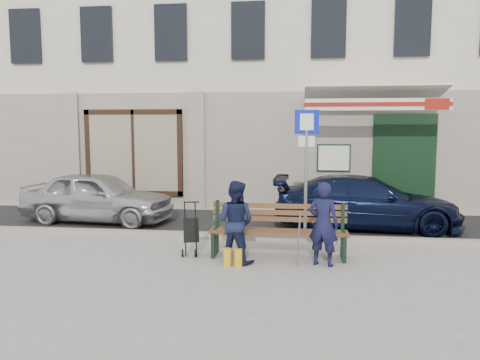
% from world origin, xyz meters
% --- Properties ---
extents(ground, '(80.00, 80.00, 0.00)m').
position_xyz_m(ground, '(0.00, 0.00, 0.00)').
color(ground, '#9E9991').
rests_on(ground, ground).
extents(asphalt_lane, '(60.00, 3.20, 0.01)m').
position_xyz_m(asphalt_lane, '(0.00, 3.10, 0.01)').
color(asphalt_lane, '#282828').
rests_on(asphalt_lane, ground).
extents(curb, '(60.00, 0.18, 0.12)m').
position_xyz_m(curb, '(0.00, 1.50, 0.06)').
color(curb, '#9E9384').
rests_on(curb, ground).
extents(building, '(20.00, 8.27, 10.00)m').
position_xyz_m(building, '(0.01, 8.45, 4.97)').
color(building, beige).
rests_on(building, ground).
extents(car_silver, '(3.70, 1.76, 1.22)m').
position_xyz_m(car_silver, '(-3.37, 2.82, 0.61)').
color(car_silver, silver).
rests_on(car_silver, ground).
extents(car_navy, '(4.13, 1.79, 1.18)m').
position_xyz_m(car_navy, '(2.88, 2.88, 0.59)').
color(car_navy, black).
rests_on(car_navy, ground).
extents(parking_sign, '(0.48, 0.10, 2.61)m').
position_xyz_m(parking_sign, '(1.52, 1.79, 1.74)').
color(parking_sign, gray).
rests_on(parking_sign, ground).
extents(bench, '(2.40, 1.17, 0.98)m').
position_xyz_m(bench, '(0.99, 0.30, 0.46)').
color(bench, brown).
rests_on(bench, ground).
extents(man, '(0.59, 0.49, 1.39)m').
position_xyz_m(man, '(1.78, -0.11, 0.69)').
color(man, '#131435').
rests_on(man, ground).
extents(woman, '(0.81, 0.71, 1.38)m').
position_xyz_m(woman, '(0.33, -0.11, 0.69)').
color(woman, '#151A3A').
rests_on(woman, ground).
extents(stroller, '(0.33, 0.43, 0.94)m').
position_xyz_m(stroller, '(-0.52, 0.28, 0.41)').
color(stroller, black).
rests_on(stroller, ground).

